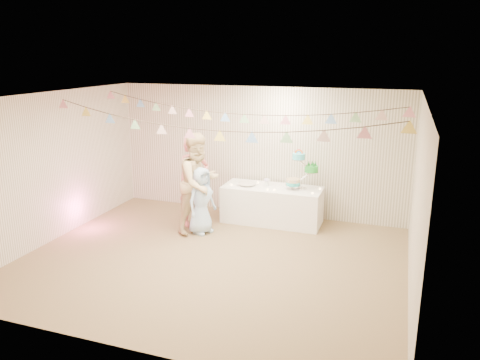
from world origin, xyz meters
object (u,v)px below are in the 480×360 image
(cake_stand, at_px, (302,169))
(person_adult_a, at_px, (194,181))
(person_adult_b, at_px, (199,183))
(table, at_px, (272,205))
(person_child, at_px, (201,200))

(cake_stand, bearing_deg, person_adult_a, -160.82)
(person_adult_a, bearing_deg, person_adult_b, -104.23)
(table, bearing_deg, cake_stand, 5.19)
(cake_stand, relative_size, person_adult_a, 0.41)
(person_adult_b, bearing_deg, person_child, -114.58)
(table, height_order, person_adult_a, person_adult_a)
(person_adult_b, bearing_deg, table, -28.76)
(person_adult_a, height_order, person_child, person_adult_a)
(person_adult_a, xyz_separation_m, person_child, (0.30, -0.35, -0.24))
(cake_stand, relative_size, person_child, 0.57)
(table, xyz_separation_m, person_adult_a, (-1.38, -0.62, 0.51))
(person_adult_a, height_order, person_adult_b, person_adult_b)
(table, relative_size, person_child, 1.53)
(cake_stand, xyz_separation_m, person_adult_a, (-1.93, -0.67, -0.24))
(table, distance_m, person_adult_b, 1.57)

